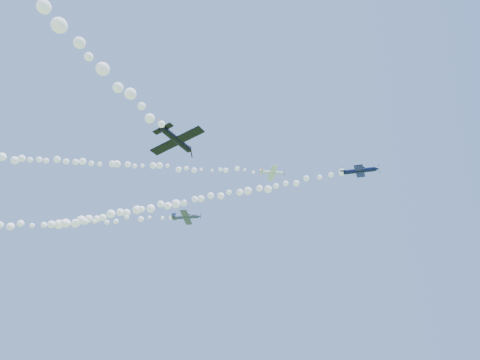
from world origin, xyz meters
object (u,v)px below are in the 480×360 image
(plane_grey, at_px, (186,217))
(plane_white, at_px, (272,173))
(plane_navy, at_px, (360,171))
(plane_black, at_px, (177,140))

(plane_grey, bearing_deg, plane_white, 3.08)
(plane_white, xyz_separation_m, plane_grey, (-19.36, -5.80, -11.76))
(plane_grey, bearing_deg, plane_navy, -14.80)
(plane_black, bearing_deg, plane_navy, -28.27)
(plane_grey, xyz_separation_m, plane_black, (14.61, -34.26, -5.81))
(plane_grey, relative_size, plane_black, 0.89)
(plane_white, relative_size, plane_grey, 0.87)
(plane_white, xyz_separation_m, plane_navy, (19.95, -6.62, -7.35))
(plane_navy, height_order, plane_grey, plane_navy)
(plane_white, bearing_deg, plane_navy, -42.81)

